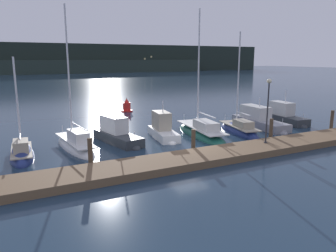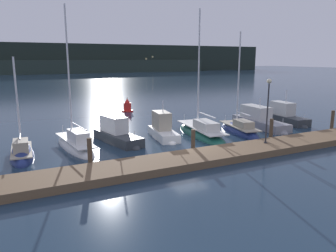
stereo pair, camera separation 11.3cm
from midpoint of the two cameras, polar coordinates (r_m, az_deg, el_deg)
ground_plane at (r=22.84m, az=3.55°, el=-4.32°), size 400.00×400.00×0.00m
dock at (r=20.84m, az=6.87°, el=-5.32°), size 36.25×2.80×0.45m
mooring_pile_1 at (r=19.44m, az=-13.28°, el=-4.68°), size 0.28×0.28×1.83m
mooring_pile_2 at (r=22.02m, az=4.54°, el=-2.72°), size 0.28×0.28×1.65m
mooring_pile_3 at (r=26.19m, az=17.63°, el=-0.74°), size 0.28×0.28×1.80m
mooring_pile_4 at (r=31.36m, az=26.77°, el=0.67°), size 0.28×0.28×1.95m
sailboat_berth_2 at (r=23.36m, az=-23.95°, el=-4.69°), size 1.77×5.09×7.20m
sailboat_berth_3 at (r=24.26m, az=-15.68°, el=-3.36°), size 2.25×6.89×10.51m
motorboat_berth_4 at (r=25.39m, az=-8.71°, el=-2.09°), size 2.75×6.02×4.09m
motorboat_berth_5 at (r=26.46m, az=-0.76°, el=-1.25°), size 2.31×5.04×3.54m
sailboat_berth_6 at (r=27.44m, az=5.91°, el=-1.31°), size 2.99×8.15×10.82m
sailboat_berth_7 at (r=28.90m, az=12.41°, el=-0.93°), size 2.80×6.14×9.23m
motorboat_berth_8 at (r=31.89m, az=15.68°, el=0.43°), size 2.62×7.36×3.38m
motorboat_berth_9 at (r=34.66m, az=19.74°, el=1.09°), size 2.34×5.92×3.89m
channel_buoy at (r=39.88m, az=-7.01°, el=3.40°), size 1.37×1.37×1.70m
dock_lamppost at (r=23.59m, az=17.16°, el=4.17°), size 0.32×0.32×4.49m
hillside_backdrop at (r=155.69m, az=-22.66°, el=10.65°), size 240.00×23.00×12.75m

